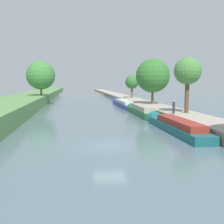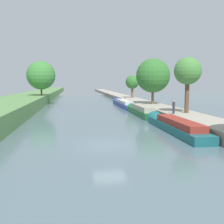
# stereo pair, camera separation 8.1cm
# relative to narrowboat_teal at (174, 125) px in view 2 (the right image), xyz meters

# --- Properties ---
(ground_plane) EXTENTS (160.00, 160.00, 0.00)m
(ground_plane) POSITION_rel_narrowboat_teal_xyz_m (-7.15, -5.38, -0.56)
(ground_plane) COLOR slate
(stone_quay) EXTENTS (0.25, 260.00, 1.03)m
(stone_quay) POSITION_rel_narrowboat_teal_xyz_m (1.35, -5.38, -0.04)
(stone_quay) COLOR gray
(stone_quay) RESTS_ON ground_plane
(narrowboat_teal) EXTENTS (1.96, 13.44, 1.90)m
(narrowboat_teal) POSITION_rel_narrowboat_teal_xyz_m (0.00, 0.00, 0.00)
(narrowboat_teal) COLOR #195B60
(narrowboat_teal) RESTS_ON ground_plane
(narrowboat_green) EXTENTS (1.86, 12.26, 1.98)m
(narrowboat_green) POSITION_rel_narrowboat_teal_xyz_m (-0.03, 13.59, 0.06)
(narrowboat_green) COLOR #1E6033
(narrowboat_green) RESTS_ON ground_plane
(narrowboat_blue) EXTENTS (1.94, 16.19, 1.85)m
(narrowboat_blue) POSITION_rel_narrowboat_teal_xyz_m (-0.09, 28.27, -0.01)
(narrowboat_blue) COLOR #283D93
(narrowboat_blue) RESTS_ON ground_plane
(tree_rightbank_midnear) EXTENTS (3.41, 3.41, 6.95)m
(tree_rightbank_midnear) POSITION_rel_narrowboat_teal_xyz_m (4.23, 6.84, 5.57)
(tree_rightbank_midnear) COLOR brown
(tree_rightbank_midnear) RESTS_ON right_towpath
(tree_rightbank_midfar) EXTENTS (5.98, 5.98, 7.98)m
(tree_rightbank_midfar) POSITION_rel_narrowboat_teal_xyz_m (3.97, 21.05, 5.40)
(tree_rightbank_midfar) COLOR brown
(tree_rightbank_midfar) RESTS_ON right_towpath
(tree_rightbank_far) EXTENTS (3.34, 3.34, 5.54)m
(tree_rightbank_far) POSITION_rel_narrowboat_teal_xyz_m (4.44, 40.56, 4.24)
(tree_rightbank_far) COLOR brown
(tree_rightbank_far) RESTS_ON right_towpath
(tree_leftbank_downstream) EXTENTS (6.05, 6.05, 7.29)m
(tree_leftbank_downstream) POSITION_rel_narrowboat_teal_xyz_m (-16.78, 33.71, 5.72)
(tree_leftbank_downstream) COLOR brown
(tree_leftbank_downstream) RESTS_ON left_grassy_bank
(person_walking) EXTENTS (0.34, 0.34, 1.66)m
(person_walking) POSITION_rel_narrowboat_teal_xyz_m (2.22, 6.01, 1.30)
(person_walking) COLOR #282D42
(person_walking) RESTS_ON right_towpath
(mooring_bollard_far) EXTENTS (0.16, 0.16, 0.45)m
(mooring_bollard_far) POSITION_rel_narrowboat_teal_xyz_m (1.78, 36.00, 0.65)
(mooring_bollard_far) COLOR black
(mooring_bollard_far) RESTS_ON right_towpath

